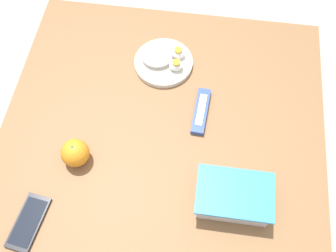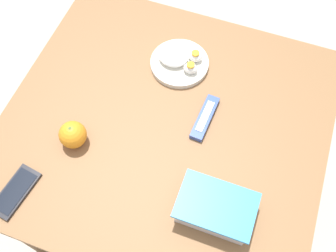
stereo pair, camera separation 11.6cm
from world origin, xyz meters
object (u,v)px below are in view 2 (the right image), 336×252
(food_container, at_px, (215,209))
(candy_bar, at_px, (205,118))
(orange_fruit, at_px, (73,135))
(rice_plate, at_px, (179,62))
(cell_phone, at_px, (15,192))

(food_container, bearing_deg, candy_bar, -67.57)
(orange_fruit, xyz_separation_m, rice_plate, (-0.20, -0.37, -0.02))
(food_container, xyz_separation_m, orange_fruit, (0.45, -0.07, 0.01))
(orange_fruit, relative_size, candy_bar, 0.51)
(rice_plate, height_order, candy_bar, rice_plate)
(candy_bar, bearing_deg, orange_fruit, 30.70)
(food_container, relative_size, orange_fruit, 2.52)
(cell_phone, bearing_deg, rice_plate, -116.50)
(candy_bar, height_order, cell_phone, candy_bar)
(food_container, bearing_deg, rice_plate, -60.04)
(orange_fruit, relative_size, rice_plate, 0.42)
(rice_plate, distance_m, candy_bar, 0.22)
(food_container, relative_size, candy_bar, 1.28)
(cell_phone, bearing_deg, orange_fruit, -113.03)
(food_container, distance_m, rice_plate, 0.50)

